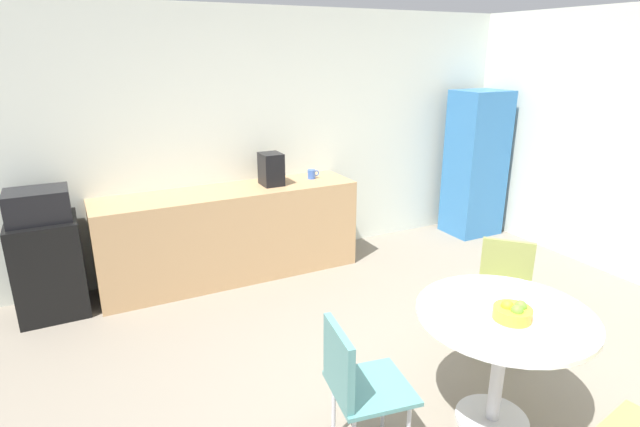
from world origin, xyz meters
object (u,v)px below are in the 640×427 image
at_px(locker_cabinet, 476,164).
at_px(mini_fridge, 49,267).
at_px(round_table, 502,336).
at_px(chair_teal, 354,378).
at_px(chair_olive, 505,283).
at_px(microwave, 38,205).
at_px(fruit_bowl, 513,312).
at_px(coffee_maker, 271,169).
at_px(mug_white, 312,174).

bearing_deg(locker_cabinet, mini_fridge, 178.77).
xyz_separation_m(round_table, chair_teal, (-0.91, 0.15, -0.08)).
relative_size(round_table, chair_olive, 1.22).
height_order(mini_fridge, locker_cabinet, locker_cabinet).
relative_size(microwave, chair_olive, 0.58).
relative_size(chair_teal, fruit_bowl, 3.91).
xyz_separation_m(chair_olive, coffee_maker, (-1.01, 2.14, 0.54)).
relative_size(microwave, coffee_maker, 1.50).
relative_size(microwave, fruit_bowl, 2.26).
relative_size(round_table, mug_white, 7.83).
distance_m(round_table, coffee_maker, 2.82).
bearing_deg(mug_white, locker_cabinet, -3.83).
xyz_separation_m(round_table, chair_olive, (0.68, 0.62, -0.08)).
bearing_deg(chair_teal, microwave, 119.43).
xyz_separation_m(mini_fridge, coffee_maker, (2.06, 0.00, 0.64)).
xyz_separation_m(locker_cabinet, fruit_bowl, (-2.31, -2.73, -0.07)).
bearing_deg(fruit_bowl, mug_white, 86.67).
relative_size(microwave, mug_white, 3.72).
xyz_separation_m(mini_fridge, mug_white, (2.53, 0.04, 0.53)).
distance_m(chair_olive, chair_teal, 1.66).
distance_m(chair_olive, mug_white, 2.29).
bearing_deg(coffee_maker, round_table, -83.20).
height_order(locker_cabinet, fruit_bowl, locker_cabinet).
xyz_separation_m(microwave, locker_cabinet, (4.67, -0.10, -0.10)).
height_order(chair_olive, mug_white, mug_white).
bearing_deg(chair_olive, mini_fridge, 145.11).
bearing_deg(chair_teal, locker_cabinet, 38.19).
xyz_separation_m(chair_olive, fruit_bowl, (-0.71, -0.69, 0.28)).
bearing_deg(microwave, coffee_maker, 0.00).
relative_size(microwave, round_table, 0.48).
height_order(microwave, coffee_maker, coffee_maker).
bearing_deg(chair_teal, chair_olive, 16.52).
xyz_separation_m(microwave, chair_olive, (3.07, -2.14, -0.45)).
height_order(mini_fridge, chair_teal, mini_fridge).
bearing_deg(mini_fridge, round_table, -49.18).
xyz_separation_m(chair_olive, chair_teal, (-1.59, -0.47, 0.00)).
height_order(mini_fridge, mug_white, mug_white).
distance_m(chair_teal, coffee_maker, 2.73).
bearing_deg(round_table, mini_fridge, 130.82).
bearing_deg(microwave, chair_teal, -60.57).
bearing_deg(mug_white, coffee_maker, -174.72).
bearing_deg(coffee_maker, microwave, 180.00).
distance_m(fruit_bowl, mug_white, 2.89).
relative_size(round_table, fruit_bowl, 4.76).
height_order(chair_olive, fruit_bowl, fruit_bowl).
height_order(microwave, round_table, microwave).
xyz_separation_m(fruit_bowl, coffee_maker, (-0.30, 2.83, 0.26)).
xyz_separation_m(locker_cabinet, chair_teal, (-3.19, -2.51, -0.35)).
xyz_separation_m(mini_fridge, round_table, (2.38, -2.76, 0.18)).
distance_m(locker_cabinet, coffee_maker, 2.62).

